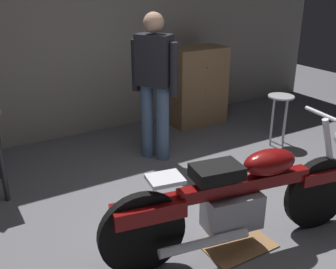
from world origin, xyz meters
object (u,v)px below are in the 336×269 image
(motorcycle, at_px, (241,197))
(shop_stool, at_px, (280,107))
(person_standing, at_px, (154,81))
(wooden_dresser, at_px, (197,86))

(motorcycle, relative_size, shop_stool, 3.39)
(person_standing, distance_m, shop_stool, 1.66)
(person_standing, relative_size, shop_stool, 2.61)
(motorcycle, distance_m, person_standing, 1.89)
(motorcycle, relative_size, person_standing, 1.30)
(person_standing, xyz_separation_m, shop_stool, (1.54, -0.45, -0.43))
(motorcycle, height_order, person_standing, person_standing)
(shop_stool, height_order, wooden_dresser, wooden_dresser)
(person_standing, height_order, wooden_dresser, person_standing)
(motorcycle, bearing_deg, shop_stool, 46.74)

